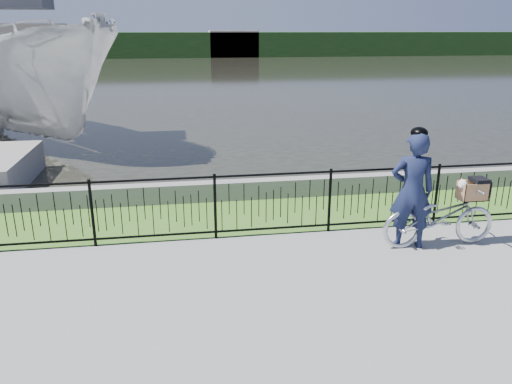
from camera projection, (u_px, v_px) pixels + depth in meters
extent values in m
plane|color=gray|center=(294.00, 277.00, 7.23)|extent=(120.00, 120.00, 0.00)
cube|color=#3F6D22|center=(263.00, 214.00, 9.66)|extent=(60.00, 2.00, 0.01)
plane|color=black|center=(195.00, 76.00, 38.18)|extent=(120.00, 120.00, 0.00)
cube|color=gray|center=(255.00, 189.00, 10.54)|extent=(60.00, 0.30, 0.40)
cube|color=#214219|center=(185.00, 45.00, 63.04)|extent=(120.00, 6.00, 3.00)
cube|color=#B09F8D|center=(30.00, 41.00, 58.28)|extent=(8.00, 4.00, 4.00)
cube|color=#B09F8D|center=(233.00, 44.00, 62.51)|extent=(6.00, 3.00, 3.20)
imported|color=silver|center=(439.00, 217.00, 8.15)|extent=(1.91, 0.67, 1.00)
cube|color=black|center=(471.00, 199.00, 8.15)|extent=(0.38, 0.18, 0.02)
cube|color=#9A6E47|center=(471.00, 199.00, 8.14)|extent=(0.44, 0.27, 0.01)
cube|color=#9A6E47|center=(468.00, 188.00, 8.22)|extent=(0.44, 0.01, 0.30)
cube|color=#9A6E47|center=(477.00, 193.00, 7.98)|extent=(0.44, 0.01, 0.30)
cube|color=#9A6E47|center=(484.00, 190.00, 8.13)|extent=(0.01, 0.27, 0.30)
cube|color=#9A6E47|center=(461.00, 191.00, 8.07)|extent=(0.01, 0.27, 0.30)
cube|color=black|center=(480.00, 180.00, 8.06)|extent=(0.24, 0.29, 0.06)
cube|color=black|center=(486.00, 188.00, 8.13)|extent=(0.02, 0.29, 0.24)
ellipsoid|color=silver|center=(471.00, 192.00, 8.10)|extent=(0.31, 0.22, 0.20)
sphere|color=silver|center=(463.00, 184.00, 8.01)|extent=(0.15, 0.15, 0.15)
sphere|color=silver|center=(461.00, 186.00, 7.99)|extent=(0.07, 0.07, 0.07)
sphere|color=black|center=(459.00, 187.00, 7.98)|extent=(0.02, 0.02, 0.02)
cone|color=olive|center=(461.00, 179.00, 8.05)|extent=(0.06, 0.08, 0.08)
cone|color=olive|center=(466.00, 181.00, 7.96)|extent=(0.06, 0.08, 0.08)
imported|color=#141B38|center=(412.00, 191.00, 7.97)|extent=(0.78, 0.59, 1.92)
ellipsoid|color=black|center=(418.00, 133.00, 7.68)|extent=(0.26, 0.29, 0.18)
imported|color=#B4B5B5|center=(21.00, 81.00, 15.48)|extent=(8.90, 10.04, 3.79)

